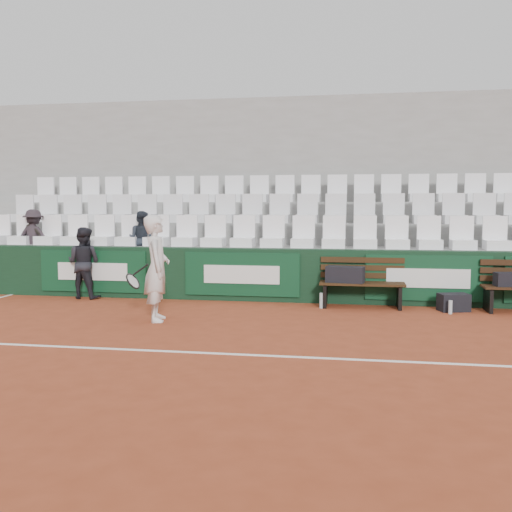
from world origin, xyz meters
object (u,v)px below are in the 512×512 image
Objects in this scene: tennis_player at (157,268)px; spectator_c at (141,217)px; water_bottle_near at (322,300)px; water_bottle_far at (450,307)px; ball_kid at (84,263)px; spectator_b at (32,219)px; sports_bag_left at (345,274)px; sports_bag_right at (510,279)px; spectator_a at (33,216)px; bench_left at (362,295)px; sports_bag_ground at (454,302)px.

tennis_player is 1.44× the size of spectator_c.
water_bottle_near is 1.19× the size of water_bottle_far.
spectator_b reaches higher than ball_kid.
sports_bag_left is at bearing 171.69° from spectator_c.
sports_bag_right is 1.83× the size of water_bottle_near.
sports_bag_right is 9.47m from spectator_a.
ball_kid reaches higher than water_bottle_far.
bench_left reaches higher than water_bottle_near.
tennis_player is 3.05m from spectator_c.
sports_bag_left is at bearing 178.10° from sports_bag_ground.
water_bottle_far is at bearing -11.20° from sports_bag_left.
tennis_player reaches higher than sports_bag_right.
bench_left is 7.11m from spectator_b.
bench_left is at bearing 7.60° from sports_bag_left.
ball_kid is (-4.66, 0.32, 0.56)m from water_bottle_near.
spectator_c is at bearing 166.99° from sports_bag_left.
water_bottle_near is 0.16× the size of tennis_player.
tennis_player reaches higher than ball_kid.
water_bottle_far is 0.19× the size of spectator_a.
spectator_c is at bearing 171.92° from sports_bag_right.
sports_bag_left is 0.48× the size of ball_kid.
spectator_a is at bearing 172.35° from bench_left.
spectator_b reaches higher than sports_bag_right.
spectator_b is (-0.03, 0.00, -0.05)m from spectator_a.
tennis_player reaches higher than water_bottle_near.
sports_bag_left is 1.91m from sports_bag_ground.
spectator_c reaches higher than sports_bag_left.
sports_bag_ground is 0.42× the size of spectator_a.
tennis_player is at bearing -148.26° from water_bottle_near.
spectator_a is (-6.89, 0.93, 1.37)m from bench_left.
ball_kid is 1.28× the size of spectator_b.
water_bottle_far is 0.21× the size of spectator_b.
sports_bag_right reaches higher than sports_bag_ground.
tennis_player is 1.53× the size of spectator_b.
tennis_player is (-2.91, -1.70, 0.24)m from sports_bag_left.
sports_bag_ground is 0.46× the size of spectator_b.
sports_bag_ground is 0.30× the size of tennis_player.
bench_left is at bearing 176.26° from sports_bag_ground.
spectator_b is (-3.71, 2.67, 0.71)m from tennis_player.
sports_bag_ground is at bearing -1.90° from sports_bag_left.
spectator_a reaches higher than tennis_player.
sports_bag_right is 9.50m from spectator_b.
ball_kid reaches higher than sports_bag_right.
spectator_a is at bearing -157.73° from spectator_b.
spectator_a is at bearing 173.98° from sports_bag_right.
water_bottle_far is (1.76, -0.35, -0.48)m from sports_bag_left.
water_bottle_far is at bearing -162.16° from sports_bag_right.
spectator_b reaches higher than sports_bag_ground.
spectator_a is (-8.45, 1.03, 1.44)m from sports_bag_ground.
water_bottle_near is (-3.18, -0.13, -0.43)m from sports_bag_right.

